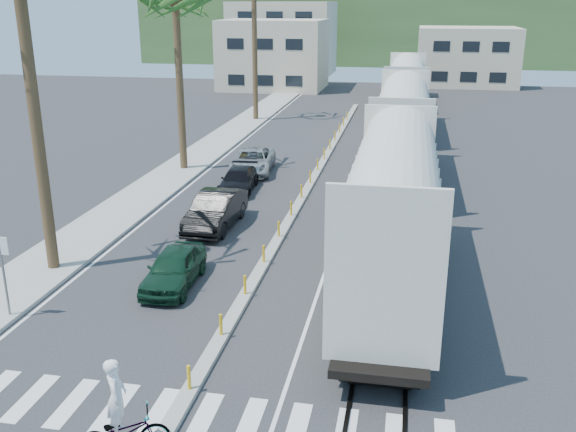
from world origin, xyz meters
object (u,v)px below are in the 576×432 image
object	(u,v)px
street_sign	(2,264)
car_second	(216,210)
cyclist	(122,425)
car_lead	(174,268)

from	to	relation	value
street_sign	car_second	size ratio (longest dim) A/B	0.60
street_sign	car_second	bearing A→B (deg)	67.81
car_second	street_sign	bearing A→B (deg)	-110.80
street_sign	cyclist	bearing A→B (deg)	-40.19
street_sign	car_second	world-z (taller)	street_sign
car_second	cyclist	bearing A→B (deg)	-79.54
car_second	cyclist	world-z (taller)	cyclist
car_lead	cyclist	xyz separation A→B (m)	(2.12, -9.07, 0.07)
car_lead	car_second	world-z (taller)	car_second
street_sign	car_lead	world-z (taller)	street_sign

